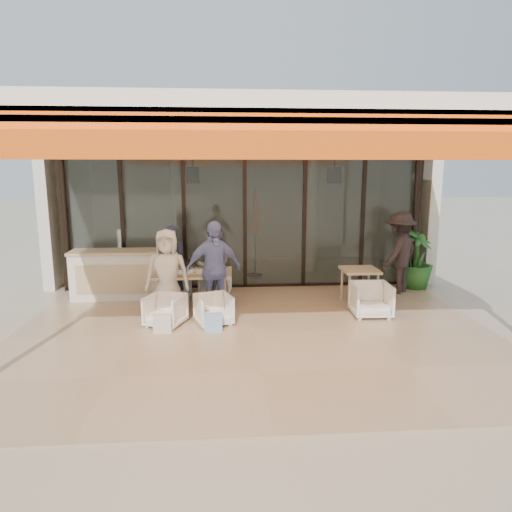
{
  "coord_description": "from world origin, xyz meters",
  "views": [
    {
      "loc": [
        -0.49,
        -7.2,
        2.72
      ],
      "look_at": [
        0.1,
        0.9,
        1.15
      ],
      "focal_mm": 32.0,
      "sensor_mm": 36.0,
      "label": 1
    }
  ],
  "objects_px": {
    "chair_far_left": "(176,281)",
    "dining_table": "(192,275)",
    "chair_near_left": "(165,309)",
    "chair_near_right": "(214,308)",
    "side_table": "(360,274)",
    "diner_cream": "(167,274)",
    "potted_palm": "(416,259)",
    "host_counter": "(117,274)",
    "diner_periwinkle": "(214,269)",
    "diner_navy": "(173,265)",
    "diner_grey": "(214,266)",
    "chair_far_right": "(215,280)",
    "standing_woman": "(399,253)",
    "side_chair": "(371,298)"
  },
  "relations": [
    {
      "from": "chair_far_right",
      "to": "chair_near_right",
      "type": "relative_size",
      "value": 1.1
    },
    {
      "from": "diner_cream",
      "to": "side_table",
      "type": "xyz_separation_m",
      "value": [
        3.74,
        0.49,
        -0.18
      ]
    },
    {
      "from": "dining_table",
      "to": "chair_far_right",
      "type": "xyz_separation_m",
      "value": [
        0.43,
        0.94,
        -0.35
      ]
    },
    {
      "from": "chair_near_right",
      "to": "diner_periwinkle",
      "type": "xyz_separation_m",
      "value": [
        0.0,
        0.5,
        0.59
      ]
    },
    {
      "from": "standing_woman",
      "to": "potted_palm",
      "type": "xyz_separation_m",
      "value": [
        0.55,
        0.36,
        -0.22
      ]
    },
    {
      "from": "diner_periwinkle",
      "to": "standing_woman",
      "type": "xyz_separation_m",
      "value": [
        4.0,
        1.28,
        0.01
      ]
    },
    {
      "from": "diner_grey",
      "to": "side_table",
      "type": "bearing_deg",
      "value": 162.94
    },
    {
      "from": "chair_far_right",
      "to": "diner_periwinkle",
      "type": "xyz_separation_m",
      "value": [
        0.0,
        -1.4,
        0.56
      ]
    },
    {
      "from": "host_counter",
      "to": "chair_far_left",
      "type": "height_order",
      "value": "host_counter"
    },
    {
      "from": "diner_cream",
      "to": "diner_periwinkle",
      "type": "xyz_separation_m",
      "value": [
        0.84,
        0.0,
        0.07
      ]
    },
    {
      "from": "host_counter",
      "to": "side_chair",
      "type": "distance_m",
      "value": 5.19
    },
    {
      "from": "diner_cream",
      "to": "potted_palm",
      "type": "distance_m",
      "value": 5.64
    },
    {
      "from": "chair_far_left",
      "to": "dining_table",
      "type": "bearing_deg",
      "value": 107.58
    },
    {
      "from": "chair_near_right",
      "to": "dining_table",
      "type": "bearing_deg",
      "value": 96.14
    },
    {
      "from": "host_counter",
      "to": "chair_far_right",
      "type": "bearing_deg",
      "value": 3.18
    },
    {
      "from": "chair_near_left",
      "to": "chair_far_right",
      "type": "bearing_deg",
      "value": 86.18
    },
    {
      "from": "diner_navy",
      "to": "diner_grey",
      "type": "xyz_separation_m",
      "value": [
        0.84,
        0.0,
        -0.05
      ]
    },
    {
      "from": "chair_near_left",
      "to": "chair_near_right",
      "type": "bearing_deg",
      "value": 20.03
    },
    {
      "from": "chair_near_left",
      "to": "chair_far_left",
      "type": "bearing_deg",
      "value": 110.03
    },
    {
      "from": "host_counter",
      "to": "chair_far_left",
      "type": "bearing_deg",
      "value": 5.38
    },
    {
      "from": "potted_palm",
      "to": "chair_far_left",
      "type": "bearing_deg",
      "value": -177.44
    },
    {
      "from": "chair_far_left",
      "to": "chair_far_right",
      "type": "height_order",
      "value": "chair_far_right"
    },
    {
      "from": "diner_periwinkle",
      "to": "side_table",
      "type": "xyz_separation_m",
      "value": [
        2.9,
        0.49,
        -0.25
      ]
    },
    {
      "from": "dining_table",
      "to": "side_chair",
      "type": "xyz_separation_m",
      "value": [
        3.33,
        -0.72,
        -0.33
      ]
    },
    {
      "from": "diner_navy",
      "to": "diner_periwinkle",
      "type": "bearing_deg",
      "value": 153.37
    },
    {
      "from": "chair_near_left",
      "to": "dining_table",
      "type": "bearing_deg",
      "value": 86.74
    },
    {
      "from": "chair_near_left",
      "to": "side_table",
      "type": "bearing_deg",
      "value": 34.84
    },
    {
      "from": "chair_near_left",
      "to": "diner_cream",
      "type": "relative_size",
      "value": 0.38
    },
    {
      "from": "chair_far_left",
      "to": "diner_navy",
      "type": "height_order",
      "value": "diner_navy"
    },
    {
      "from": "chair_near_left",
      "to": "chair_near_right",
      "type": "distance_m",
      "value": 0.84
    },
    {
      "from": "chair_near_right",
      "to": "standing_woman",
      "type": "xyz_separation_m",
      "value": [
        4.0,
        1.78,
        0.6
      ]
    },
    {
      "from": "host_counter",
      "to": "dining_table",
      "type": "distance_m",
      "value": 1.83
    },
    {
      "from": "chair_near_right",
      "to": "side_chair",
      "type": "relative_size",
      "value": 0.86
    },
    {
      "from": "diner_grey",
      "to": "diner_periwinkle",
      "type": "bearing_deg",
      "value": 81.03
    },
    {
      "from": "dining_table",
      "to": "host_counter",
      "type": "bearing_deg",
      "value": 152.93
    },
    {
      "from": "side_table",
      "to": "diner_periwinkle",
      "type": "bearing_deg",
      "value": -170.44
    },
    {
      "from": "chair_far_right",
      "to": "dining_table",
      "type": "bearing_deg",
      "value": 72.55
    },
    {
      "from": "diner_periwinkle",
      "to": "side_chair",
      "type": "bearing_deg",
      "value": -24.52
    },
    {
      "from": "diner_navy",
      "to": "side_chair",
      "type": "distance_m",
      "value": 3.94
    },
    {
      "from": "chair_far_right",
      "to": "standing_woman",
      "type": "distance_m",
      "value": 4.05
    },
    {
      "from": "standing_woman",
      "to": "chair_far_right",
      "type": "bearing_deg",
      "value": -43.35
    },
    {
      "from": "dining_table",
      "to": "side_table",
      "type": "bearing_deg",
      "value": 0.55
    },
    {
      "from": "diner_navy",
      "to": "side_table",
      "type": "height_order",
      "value": "diner_navy"
    },
    {
      "from": "chair_far_left",
      "to": "chair_far_right",
      "type": "bearing_deg",
      "value": 174.01
    },
    {
      "from": "side_table",
      "to": "diner_cream",
      "type": "bearing_deg",
      "value": -172.56
    },
    {
      "from": "diner_navy",
      "to": "diner_periwinkle",
      "type": "distance_m",
      "value": 1.23
    },
    {
      "from": "diner_navy",
      "to": "chair_far_right",
      "type": "bearing_deg",
      "value": -128.89
    },
    {
      "from": "dining_table",
      "to": "diner_cream",
      "type": "relative_size",
      "value": 0.91
    },
    {
      "from": "chair_far_left",
      "to": "diner_cream",
      "type": "distance_m",
      "value": 1.48
    },
    {
      "from": "host_counter",
      "to": "diner_grey",
      "type": "bearing_deg",
      "value": -10.65
    }
  ]
}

